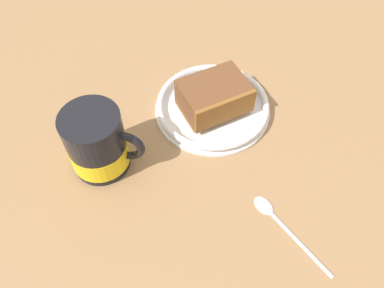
# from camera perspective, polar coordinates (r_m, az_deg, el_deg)

# --- Properties ---
(ground_plane) EXTENTS (1.28, 1.28, 0.04)m
(ground_plane) POSITION_cam_1_polar(r_m,az_deg,el_deg) (0.60, -1.23, 2.60)
(ground_plane) COLOR #936D47
(small_plate) EXTENTS (0.17, 0.17, 0.02)m
(small_plate) POSITION_cam_1_polar(r_m,az_deg,el_deg) (0.59, 3.04, 5.55)
(small_plate) COLOR white
(small_plate) RESTS_ON ground_plane
(cake_slice) EXTENTS (0.10, 0.08, 0.05)m
(cake_slice) POSITION_cam_1_polar(r_m,az_deg,el_deg) (0.57, 3.26, 6.93)
(cake_slice) COLOR brown
(cake_slice) RESTS_ON small_plate
(tea_mug) EXTENTS (0.09, 0.09, 0.10)m
(tea_mug) POSITION_cam_1_polar(r_m,az_deg,el_deg) (0.52, -13.63, -0.02)
(tea_mug) COLOR black
(tea_mug) RESTS_ON ground_plane
(teaspoon) EXTENTS (0.03, 0.13, 0.01)m
(teaspoon) POSITION_cam_1_polar(r_m,az_deg,el_deg) (0.51, 12.27, -10.45)
(teaspoon) COLOR silver
(teaspoon) RESTS_ON ground_plane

